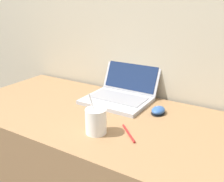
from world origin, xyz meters
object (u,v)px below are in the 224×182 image
(laptop, at_px, (122,91))
(computer_mouse, at_px, (158,111))
(drink_cup, at_px, (96,121))
(pen, at_px, (129,133))

(laptop, relative_size, computer_mouse, 4.06)
(drink_cup, height_order, computer_mouse, drink_cup)
(drink_cup, relative_size, computer_mouse, 1.93)
(laptop, height_order, drink_cup, laptop)
(pen, bearing_deg, computer_mouse, 84.03)
(drink_cup, relative_size, pen, 1.51)
(laptop, xyz_separation_m, drink_cup, (0.09, -0.39, 0.01))
(drink_cup, xyz_separation_m, pen, (0.12, 0.06, -0.05))
(computer_mouse, xyz_separation_m, pen, (-0.03, -0.26, -0.01))
(drink_cup, bearing_deg, pen, 25.89)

